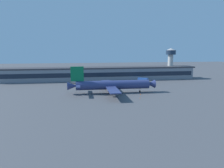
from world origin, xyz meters
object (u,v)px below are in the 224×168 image
object	(u,v)px
control_tower	(171,59)
traffic_cone_0	(140,94)
traffic_cone_1	(140,98)
fuel_truck	(143,80)
pushback_tractor	(114,82)
airliner	(112,85)
crew_van	(74,82)

from	to	relation	value
control_tower	traffic_cone_0	world-z (taller)	control_tower
traffic_cone_0	traffic_cone_1	xyz separation A→B (m)	(-2.83, -8.65, -0.08)
fuel_truck	pushback_tractor	bearing A→B (deg)	-178.37
airliner	traffic_cone_0	xyz separation A→B (m)	(16.28, -7.35, -4.74)
traffic_cone_0	traffic_cone_1	distance (m)	9.11
crew_van	pushback_tractor	world-z (taller)	crew_van
airliner	control_tower	world-z (taller)	control_tower
pushback_tractor	traffic_cone_0	world-z (taller)	pushback_tractor
fuel_truck	traffic_cone_0	xyz separation A→B (m)	(-16.47, -46.75, -1.53)
control_tower	traffic_cone_1	xyz separation A→B (m)	(-52.18, -75.61, -17.42)
pushback_tractor	traffic_cone_0	bearing A→B (deg)	-79.83
traffic_cone_0	traffic_cone_1	bearing A→B (deg)	-108.13
fuel_truck	pushback_tractor	world-z (taller)	fuel_truck
airliner	traffic_cone_0	world-z (taller)	airliner
traffic_cone_0	airliner	bearing A→B (deg)	155.70
airliner	traffic_cone_1	size ratio (longest dim) A/B	98.52
traffic_cone_1	traffic_cone_0	bearing A→B (deg)	71.87
control_tower	fuel_truck	distance (m)	41.70
fuel_truck	traffic_cone_0	distance (m)	49.60
airliner	traffic_cone_1	bearing A→B (deg)	-49.96
fuel_truck	traffic_cone_0	world-z (taller)	fuel_truck
airliner	fuel_truck	size ratio (longest dim) A/B	6.63
fuel_truck	traffic_cone_1	bearing A→B (deg)	-109.21
fuel_truck	crew_van	world-z (taller)	fuel_truck
control_tower	traffic_cone_1	size ratio (longest dim) A/B	50.93
control_tower	crew_van	size ratio (longest dim) A/B	4.98
pushback_tractor	traffic_cone_1	xyz separation A→B (m)	(5.42, -54.71, -0.77)
crew_van	traffic_cone_0	size ratio (longest dim) A/B	7.89
pushback_tractor	airliner	bearing A→B (deg)	-101.72
traffic_cone_0	traffic_cone_1	world-z (taller)	traffic_cone_0
crew_van	traffic_cone_1	distance (m)	68.09
fuel_truck	control_tower	bearing A→B (deg)	31.58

